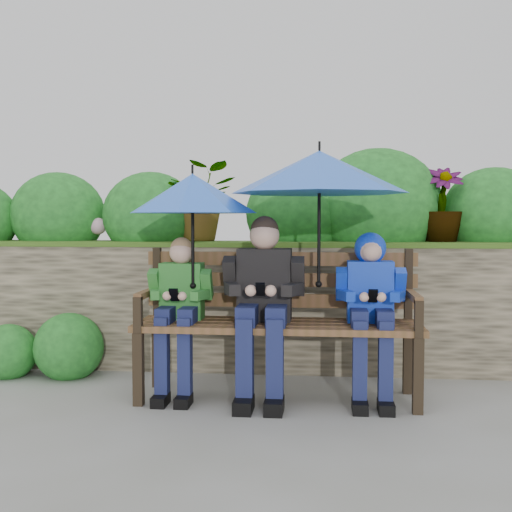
# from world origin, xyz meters

# --- Properties ---
(ground) EXTENTS (60.00, 60.00, 0.00)m
(ground) POSITION_xyz_m (0.00, 0.00, 0.00)
(ground) COLOR slate
(ground) RESTS_ON ground
(garden_backdrop) EXTENTS (8.00, 2.87, 1.83)m
(garden_backdrop) POSITION_xyz_m (0.02, 1.61, 0.60)
(garden_backdrop) COLOR #423D30
(garden_backdrop) RESTS_ON ground
(park_bench) EXTENTS (1.90, 0.56, 1.00)m
(park_bench) POSITION_xyz_m (0.17, -0.03, 0.57)
(park_bench) COLOR black
(park_bench) RESTS_ON ground
(boy_left) EXTENTS (0.43, 0.50, 1.08)m
(boy_left) POSITION_xyz_m (-0.50, -0.11, 0.63)
(boy_left) COLOR #317533
(boy_left) RESTS_ON ground
(boy_middle) EXTENTS (0.54, 0.63, 1.23)m
(boy_middle) POSITION_xyz_m (0.07, -0.13, 0.69)
(boy_middle) COLOR black
(boy_middle) RESTS_ON ground
(boy_right) EXTENTS (0.45, 0.55, 1.12)m
(boy_right) POSITION_xyz_m (0.78, -0.10, 0.68)
(boy_right) COLOR #000CBF
(boy_right) RESTS_ON ground
(umbrella_left) EXTENTS (0.87, 0.87, 0.84)m
(umbrella_left) POSITION_xyz_m (-0.41, -0.10, 1.38)
(umbrella_left) COLOR blue
(umbrella_left) RESTS_ON ground
(umbrella_right) EXTENTS (1.17, 1.17, 0.96)m
(umbrella_right) POSITION_xyz_m (0.44, -0.10, 1.52)
(umbrella_right) COLOR blue
(umbrella_right) RESTS_ON ground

